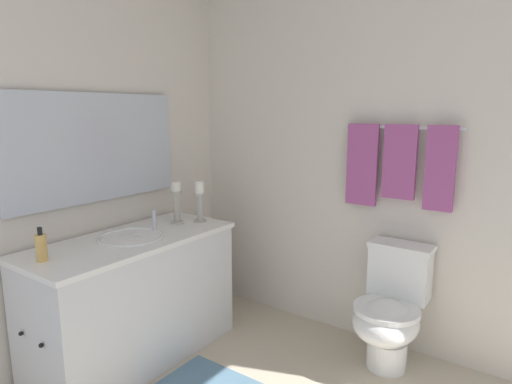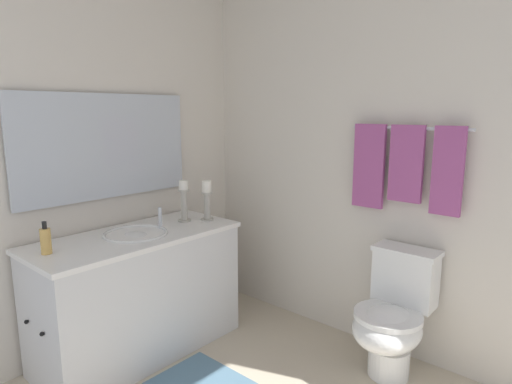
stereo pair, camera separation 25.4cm
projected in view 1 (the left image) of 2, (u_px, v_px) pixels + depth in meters
The scene contains 13 objects.
wall_back at pixel (391, 164), 2.76m from camera, with size 3.06×0.04×2.45m, color silver.
wall_left at pixel (95, 164), 2.75m from camera, with size 0.04×2.22×2.45m, color silver.
vanity_cabinet at pixel (134, 299), 2.71m from camera, with size 0.58×1.32×0.80m.
sink_basin at pixel (131, 244), 2.64m from camera, with size 0.40×0.40×0.24m.
mirror at pixel (97, 148), 2.70m from camera, with size 0.02×1.21×0.67m, color silver.
candle_holder_tall at pixel (200, 201), 3.00m from camera, with size 0.09×0.09×0.28m.
candle_holder_short at pixel (176, 202), 2.95m from camera, with size 0.09×0.09×0.29m.
soap_bottle at pixel (41, 247), 2.22m from camera, with size 0.06×0.06×0.18m.
toilet at pixel (390, 311), 2.62m from camera, with size 0.39×0.54×0.75m.
towel_bar at pixel (403, 128), 2.63m from camera, with size 0.02×0.02×0.72m, color silver.
towel_near_vanity at pixel (362, 165), 2.80m from camera, with size 0.20×0.03×0.53m, color #A54C8C.
towel_center at pixel (400, 162), 2.65m from camera, with size 0.20×0.03×0.46m, color #A54C8C.
towel_near_corner at pixel (440, 169), 2.52m from camera, with size 0.17×0.03×0.50m, color #A54C8C.
Camera 1 is at (0.89, -1.63, 1.56)m, focal length 30.31 mm.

